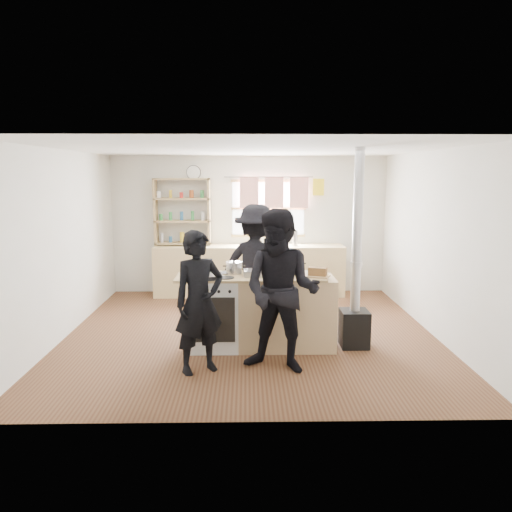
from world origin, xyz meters
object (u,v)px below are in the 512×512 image
Objects in this scene: flue_heater at (355,296)px; skillet_greens at (209,276)px; roast_tray at (256,272)px; cooking_island at (262,311)px; bread_board at (318,273)px; thermos at (295,238)px; stockpot_counter at (292,266)px; stockpot_stove at (234,268)px; person_far at (256,266)px; person_near_left at (199,302)px; person_near_right at (281,292)px.

skillet_greens is at bearing -174.80° from flue_heater.
cooking_island is at bearing 13.49° from roast_tray.
flue_heater reaches higher than bread_board.
flue_heater reaches higher than thermos.
bread_board reaches higher than skillet_greens.
thermos is at bearing 83.61° from stockpot_counter.
flue_heater reaches higher than stockpot_stove.
person_far reaches higher than cooking_island.
stockpot_counter is 0.89m from flue_heater.
bread_board is (1.03, -0.23, -0.03)m from stockpot_stove.
skillet_greens is 0.21× the size of person_far.
bread_board is at bearing -12.75° from stockpot_stove.
cooking_island is at bearing 17.22° from person_near_left.
roast_tray is 0.99× the size of bread_board.
bread_board is at bearing -166.81° from flue_heater.
stockpot_stove is at bearing -111.15° from thermos.
stockpot_stove is 0.12× the size of person_far.
stockpot_counter reaches higher than cooking_island.
thermos is 0.16× the size of person_far.
skillet_greens is (-1.33, -2.94, -0.08)m from thermos.
stockpot_counter is at bearing 140.86° from person_far.
cooking_island is 0.69m from stockpot_counter.
flue_heater is 1.55m from person_far.
stockpot_counter is 0.18× the size of person_near_left.
stockpot_counter is at bearing 141.04° from bread_board.
person_far is at bearing 93.54° from cooking_island.
person_near_left reaches higher than roast_tray.
thermos is 0.94× the size of stockpot_counter.
skillet_greens is 0.23× the size of person_near_left.
thermos is 2.00m from person_far.
flue_heater is 1.38× the size of person_near_right.
cooking_island is at bearing -179.97° from flue_heater.
roast_tray is 0.75m from bread_board.
flue_heater is 2.05m from person_near_left.
flue_heater reaches higher than person_near_left.
cooking_island is 0.86m from bread_board.
skillet_greens is 1.07m from stockpot_counter.
thermos reaches higher than stockpot_counter.
bread_board is 0.19× the size of person_far.
person_near_right is (-0.49, -3.53, -0.13)m from thermos.
roast_tray is 0.31m from stockpot_stove.
person_far is (0.60, 1.08, -0.08)m from skillet_greens.
skillet_greens is (-0.65, -0.17, 0.49)m from cooking_island.
person_near_right reaches higher than thermos.
stockpot_stove is 0.72× the size of stockpot_counter.
person_near_left is (-1.39, -0.66, -0.19)m from bread_board.
thermos is at bearing 75.02° from roast_tray.
thermos is 0.82× the size of bread_board.
stockpot_counter is at bearing 9.39° from person_near_left.
stockpot_counter is 0.12× the size of flue_heater.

